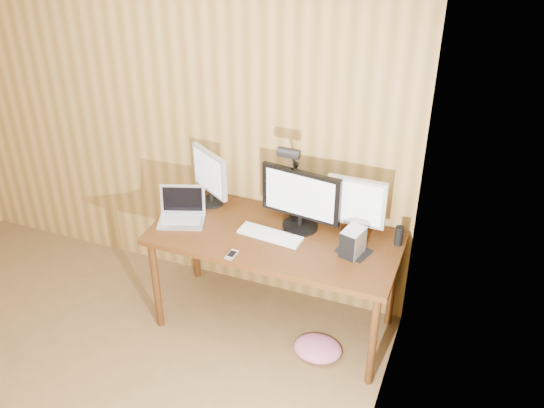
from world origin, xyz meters
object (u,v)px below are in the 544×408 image
Objects in this scene: monitor_right at (356,207)px; mouse at (354,248)px; monitor_left at (210,176)px; speaker at (399,236)px; laptop at (182,211)px; monitor_center at (301,199)px; phone at (232,255)px; keyboard at (270,235)px; desk_lamp at (292,171)px; desk at (279,245)px; hard_drive at (353,242)px.

mouse is (0.04, -0.15, -0.20)m from monitor_right.
monitor_left is 3.13× the size of speaker.
monitor_center is at bearing -6.01° from laptop.
keyboard is at bearing 66.15° from phone.
desk_lamp reaches higher than monitor_center.
monitor_right is 0.99× the size of keyboard.
mouse reaches higher than desk.
monitor_center is 1.34× the size of monitor_left.
hard_drive is at bearing -81.39° from mouse.
phone is (0.37, -0.50, -0.21)m from monitor_left.
monitor_right is 3.50× the size of mouse.
desk_lamp is at bearing -0.56° from laptop.
laptop is at bearing -171.06° from monitor_right.
monitor_center is at bearing 25.30° from monitor_left.
phone is at bearing -47.77° from laptop.
laptop is 2.95× the size of mouse.
desk_lamp reaches higher than monitor_left.
hard_drive is at bearing -4.45° from desk_lamp.
laptop is 1.97× the size of hard_drive.
keyboard is 0.81m from speaker.
monitor_center is 0.44m from hard_drive.
monitor_right is 0.33m from speaker.
monitor_right is 3.32× the size of speaker.
monitor_left is at bearing -161.54° from desk_lamp.
monitor_right is at bearing 123.89° from mouse.
monitor_left is (-0.55, 0.14, 0.33)m from desk.
monitor_center is (0.12, 0.08, 0.34)m from desk.
monitor_left reaches higher than phone.
desk is 4.50× the size of laptop.
keyboard reaches higher than desk.
laptop reaches higher than phone.
monitor_left reaches higher than hard_drive.
desk_lamp is (0.68, 0.23, 0.32)m from laptop.
monitor_left reaches higher than keyboard.
monitor_right is 0.57m from keyboard.
mouse is 1.18× the size of phone.
monitor_right is (1.02, -0.04, 0.01)m from monitor_left.
keyboard is 3.36× the size of speaker.
monitor_center is 0.18m from desk_lamp.
speaker is (0.93, 0.48, 0.06)m from phone.
laptop reaches higher than hard_drive.
desk is at bearing -10.18° from laptop.
mouse reaches higher than keyboard.
laptop is (-0.10, -0.24, -0.16)m from monitor_left.
mouse is at bearing -1.50° from desk_lamp.
hard_drive reaches higher than mouse.
phone is at bearing -137.01° from mouse.
monitor_center is 0.30m from keyboard.
monitor_center reaches higher than phone.
monitor_right is at bearing -175.79° from speaker.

